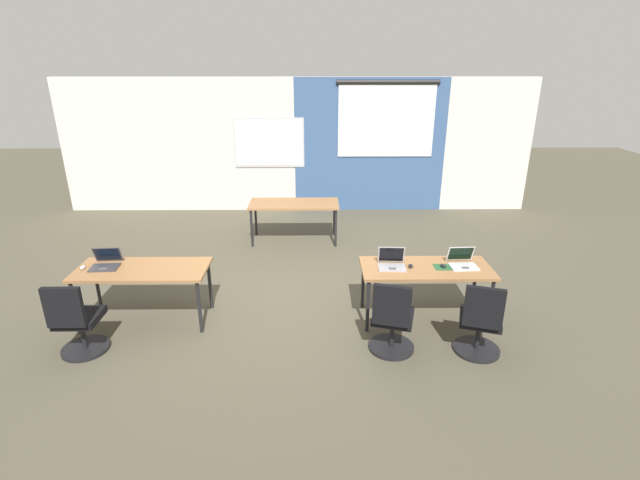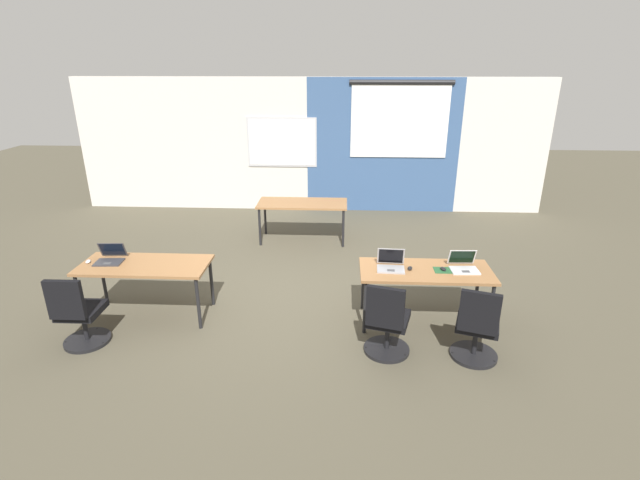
# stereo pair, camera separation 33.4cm
# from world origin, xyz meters

# --- Properties ---
(ground_plane) EXTENTS (24.00, 24.00, 0.00)m
(ground_plane) POSITION_xyz_m (0.00, 0.00, 0.00)
(ground_plane) COLOR #4C4738
(back_wall_assembly) EXTENTS (10.00, 0.27, 2.80)m
(back_wall_assembly) POSITION_xyz_m (0.05, 4.20, 1.41)
(back_wall_assembly) COLOR silver
(back_wall_assembly) RESTS_ON ground
(desk_near_left) EXTENTS (1.60, 0.70, 0.72)m
(desk_near_left) POSITION_xyz_m (-1.75, -0.60, 0.66)
(desk_near_left) COLOR olive
(desk_near_left) RESTS_ON ground
(desk_near_right) EXTENTS (1.60, 0.70, 0.72)m
(desk_near_right) POSITION_xyz_m (1.75, -0.60, 0.66)
(desk_near_right) COLOR olive
(desk_near_right) RESTS_ON ground
(desk_far_center) EXTENTS (1.60, 0.70, 0.72)m
(desk_far_center) POSITION_xyz_m (0.00, 2.20, 0.66)
(desk_far_center) COLOR olive
(desk_far_center) RESTS_ON ground
(laptop_near_right_end) EXTENTS (0.35, 0.33, 0.22)m
(laptop_near_right_end) POSITION_xyz_m (2.21, -0.56, 0.77)
(laptop_near_right_end) COLOR silver
(laptop_near_right_end) RESTS_ON desk_near_right
(mousepad_near_right_end) EXTENTS (0.22, 0.19, 0.00)m
(mousepad_near_right_end) POSITION_xyz_m (1.95, -0.61, 0.72)
(mousepad_near_right_end) COLOR #23512D
(mousepad_near_right_end) RESTS_ON desk_near_right
(mouse_near_right_end) EXTENTS (0.08, 0.11, 0.03)m
(mouse_near_right_end) POSITION_xyz_m (1.95, -0.61, 0.74)
(mouse_near_right_end) COLOR black
(mouse_near_right_end) RESTS_ON mousepad_near_right_end
(chair_near_right_end) EXTENTS (0.55, 0.60, 0.92)m
(chair_near_right_end) POSITION_xyz_m (2.19, -1.40, 0.38)
(chair_near_right_end) COLOR black
(chair_near_right_end) RESTS_ON ground
(laptop_near_left_end) EXTENTS (0.35, 0.34, 0.22)m
(laptop_near_left_end) POSITION_xyz_m (-2.21, -0.54, 0.77)
(laptop_near_left_end) COLOR #333338
(laptop_near_left_end) RESTS_ON desk_near_left
(mouse_near_left_end) EXTENTS (0.08, 0.11, 0.03)m
(mouse_near_left_end) POSITION_xyz_m (-2.47, -0.60, 0.74)
(mouse_near_left_end) COLOR silver
(mouse_near_left_end) RESTS_ON desk_near_left
(chair_near_left_end) EXTENTS (0.52, 0.54, 0.92)m
(chair_near_left_end) POSITION_xyz_m (-2.25, -1.34, 0.38)
(chair_near_left_end) COLOR black
(chair_near_left_end) RESTS_ON ground
(laptop_near_right_inner) EXTENTS (0.34, 0.30, 0.23)m
(laptop_near_right_inner) POSITION_xyz_m (1.32, -0.58, 0.77)
(laptop_near_right_inner) COLOR #9E9EA3
(laptop_near_right_inner) RESTS_ON desk_near_right
(mouse_near_right_inner) EXTENTS (0.08, 0.11, 0.03)m
(mouse_near_right_inner) POSITION_xyz_m (1.56, -0.60, 0.74)
(mouse_near_right_inner) COLOR black
(mouse_near_right_inner) RESTS_ON desk_near_right
(chair_near_right_inner) EXTENTS (0.54, 0.59, 0.92)m
(chair_near_right_inner) POSITION_xyz_m (1.23, -1.34, 0.38)
(chair_near_right_inner) COLOR black
(chair_near_right_inner) RESTS_ON ground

